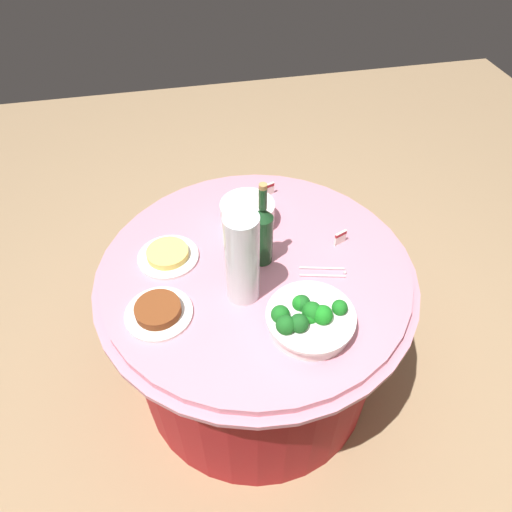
{
  "coord_description": "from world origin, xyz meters",
  "views": [
    {
      "loc": [
        0.23,
        1.1,
        1.95
      ],
      "look_at": [
        0.0,
        0.0,
        0.79
      ],
      "focal_mm": 32.43,
      "sensor_mm": 36.0,
      "label": 1
    }
  ],
  "objects_px": {
    "wine_bottle": "(262,233)",
    "label_placard_front": "(269,189)",
    "serving_tongs": "(324,272)",
    "food_plate_stir_fry": "(158,311)",
    "decorative_fruit_vase": "(242,262)",
    "plate_stack": "(247,213)",
    "broccoli_bowl": "(309,319)",
    "label_placard_mid": "(340,237)",
    "food_plate_noodles": "(168,255)"
  },
  "relations": [
    {
      "from": "decorative_fruit_vase",
      "to": "food_plate_noodles",
      "type": "distance_m",
      "value": 0.35
    },
    {
      "from": "decorative_fruit_vase",
      "to": "food_plate_stir_fry",
      "type": "relative_size",
      "value": 1.55
    },
    {
      "from": "broccoli_bowl",
      "to": "plate_stack",
      "type": "relative_size",
      "value": 1.33
    },
    {
      "from": "food_plate_noodles",
      "to": "label_placard_front",
      "type": "xyz_separation_m",
      "value": [
        -0.44,
        -0.29,
        0.02
      ]
    },
    {
      "from": "wine_bottle",
      "to": "label_placard_mid",
      "type": "bearing_deg",
      "value": -175.66
    },
    {
      "from": "decorative_fruit_vase",
      "to": "food_plate_noodles",
      "type": "relative_size",
      "value": 1.55
    },
    {
      "from": "plate_stack",
      "to": "decorative_fruit_vase",
      "type": "relative_size",
      "value": 0.62
    },
    {
      "from": "broccoli_bowl",
      "to": "label_placard_front",
      "type": "height_order",
      "value": "broccoli_bowl"
    },
    {
      "from": "decorative_fruit_vase",
      "to": "label_placard_mid",
      "type": "xyz_separation_m",
      "value": [
        -0.4,
        -0.17,
        -0.12
      ]
    },
    {
      "from": "broccoli_bowl",
      "to": "food_plate_stir_fry",
      "type": "relative_size",
      "value": 1.27
    },
    {
      "from": "wine_bottle",
      "to": "food_plate_noodles",
      "type": "height_order",
      "value": "wine_bottle"
    },
    {
      "from": "food_plate_stir_fry",
      "to": "label_placard_front",
      "type": "distance_m",
      "value": 0.73
    },
    {
      "from": "label_placard_mid",
      "to": "wine_bottle",
      "type": "bearing_deg",
      "value": 4.34
    },
    {
      "from": "serving_tongs",
      "to": "label_placard_front",
      "type": "height_order",
      "value": "label_placard_front"
    },
    {
      "from": "serving_tongs",
      "to": "label_placard_mid",
      "type": "xyz_separation_m",
      "value": [
        -0.1,
        -0.13,
        0.03
      ]
    },
    {
      "from": "wine_bottle",
      "to": "food_plate_noodles",
      "type": "bearing_deg",
      "value": -12.91
    },
    {
      "from": "broccoli_bowl",
      "to": "plate_stack",
      "type": "xyz_separation_m",
      "value": [
        0.09,
        -0.53,
        -0.0
      ]
    },
    {
      "from": "label_placard_front",
      "to": "label_placard_mid",
      "type": "height_order",
      "value": "same"
    },
    {
      "from": "wine_bottle",
      "to": "food_plate_noodles",
      "type": "relative_size",
      "value": 1.53
    },
    {
      "from": "plate_stack",
      "to": "wine_bottle",
      "type": "height_order",
      "value": "wine_bottle"
    },
    {
      "from": "decorative_fruit_vase",
      "to": "food_plate_stir_fry",
      "type": "bearing_deg",
      "value": 6.23
    },
    {
      "from": "wine_bottle",
      "to": "decorative_fruit_vase",
      "type": "relative_size",
      "value": 0.99
    },
    {
      "from": "wine_bottle",
      "to": "decorative_fruit_vase",
      "type": "height_order",
      "value": "decorative_fruit_vase"
    },
    {
      "from": "food_plate_stir_fry",
      "to": "plate_stack",
      "type": "bearing_deg",
      "value": -133.7
    },
    {
      "from": "broccoli_bowl",
      "to": "food_plate_stir_fry",
      "type": "distance_m",
      "value": 0.48
    },
    {
      "from": "broccoli_bowl",
      "to": "plate_stack",
      "type": "distance_m",
      "value": 0.54
    },
    {
      "from": "wine_bottle",
      "to": "label_placard_mid",
      "type": "xyz_separation_m",
      "value": [
        -0.3,
        -0.02,
        -0.1
      ]
    },
    {
      "from": "wine_bottle",
      "to": "label_placard_mid",
      "type": "height_order",
      "value": "wine_bottle"
    },
    {
      "from": "label_placard_front",
      "to": "label_placard_mid",
      "type": "distance_m",
      "value": 0.39
    },
    {
      "from": "food_plate_stir_fry",
      "to": "label_placard_mid",
      "type": "relative_size",
      "value": 4.0
    },
    {
      "from": "food_plate_stir_fry",
      "to": "label_placard_mid",
      "type": "height_order",
      "value": "label_placard_mid"
    },
    {
      "from": "wine_bottle",
      "to": "food_plate_stir_fry",
      "type": "relative_size",
      "value": 1.53
    },
    {
      "from": "broccoli_bowl",
      "to": "serving_tongs",
      "type": "xyz_separation_m",
      "value": [
        -0.12,
        -0.21,
        -0.04
      ]
    },
    {
      "from": "serving_tongs",
      "to": "plate_stack",
      "type": "bearing_deg",
      "value": -56.41
    },
    {
      "from": "wine_bottle",
      "to": "serving_tongs",
      "type": "bearing_deg",
      "value": 151.48
    },
    {
      "from": "decorative_fruit_vase",
      "to": "food_plate_noodles",
      "type": "height_order",
      "value": "decorative_fruit_vase"
    },
    {
      "from": "plate_stack",
      "to": "label_placard_mid",
      "type": "relative_size",
      "value": 3.82
    },
    {
      "from": "wine_bottle",
      "to": "label_placard_mid",
      "type": "distance_m",
      "value": 0.32
    },
    {
      "from": "wine_bottle",
      "to": "label_placard_front",
      "type": "bearing_deg",
      "value": -106.54
    },
    {
      "from": "food_plate_stir_fry",
      "to": "food_plate_noodles",
      "type": "xyz_separation_m",
      "value": [
        -0.05,
        -0.25,
        -0.0
      ]
    },
    {
      "from": "decorative_fruit_vase",
      "to": "food_plate_stir_fry",
      "type": "xyz_separation_m",
      "value": [
        0.28,
        0.03,
        -0.14
      ]
    },
    {
      "from": "broccoli_bowl",
      "to": "plate_stack",
      "type": "height_order",
      "value": "broccoli_bowl"
    },
    {
      "from": "plate_stack",
      "to": "food_plate_noodles",
      "type": "height_order",
      "value": "plate_stack"
    },
    {
      "from": "broccoli_bowl",
      "to": "wine_bottle",
      "type": "relative_size",
      "value": 0.83
    },
    {
      "from": "food_plate_stir_fry",
      "to": "label_placard_front",
      "type": "relative_size",
      "value": 4.0
    },
    {
      "from": "serving_tongs",
      "to": "label_placard_mid",
      "type": "bearing_deg",
      "value": -127.68
    },
    {
      "from": "food_plate_stir_fry",
      "to": "label_placard_mid",
      "type": "xyz_separation_m",
      "value": [
        -0.68,
        -0.2,
        0.01
      ]
    },
    {
      "from": "serving_tongs",
      "to": "wine_bottle",
      "type": "bearing_deg",
      "value": -28.52
    },
    {
      "from": "decorative_fruit_vase",
      "to": "label_placard_front",
      "type": "xyz_separation_m",
      "value": [
        -0.2,
        -0.51,
        -0.12
      ]
    },
    {
      "from": "broccoli_bowl",
      "to": "food_plate_stir_fry",
      "type": "bearing_deg",
      "value": -17.76
    }
  ]
}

